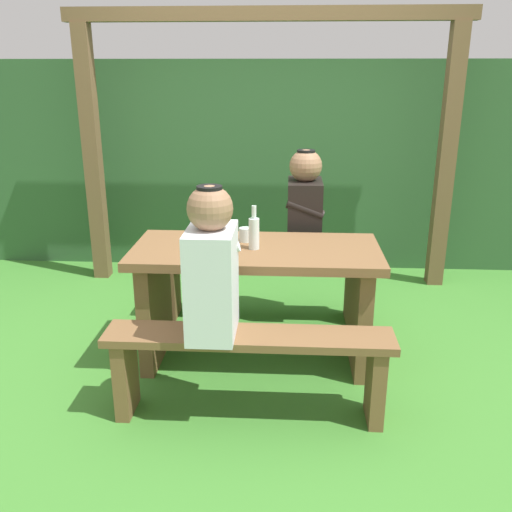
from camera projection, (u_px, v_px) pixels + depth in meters
ground_plane at (256, 358)px, 3.37m from camera, size 12.00×12.00×0.00m
hedge_backdrop at (270, 160)px, 5.09m from camera, size 6.40×0.89×1.73m
pergola_post_left at (93, 158)px, 4.40m from camera, size 0.12×0.12×1.98m
pergola_post_right at (446, 161)px, 4.24m from camera, size 0.12×0.12×1.98m
pergola_crossbeam at (267, 14)px, 3.98m from camera, size 2.98×0.10×0.10m
picnic_table at (256, 284)px, 3.22m from camera, size 1.40×0.64×0.70m
bench_near at (249, 358)px, 2.72m from camera, size 1.40×0.24×0.45m
bench_far at (261, 274)px, 3.82m from camera, size 1.40×0.24×0.45m
person_white_shirt at (212, 268)px, 2.58m from camera, size 0.25×0.35×0.72m
person_black_coat at (304, 209)px, 3.65m from camera, size 0.25×0.35×0.72m
drinking_glass at (245, 235)px, 3.25m from camera, size 0.07×0.07×0.08m
bottle_left at (216, 229)px, 3.14m from camera, size 0.07×0.07×0.23m
bottle_right at (254, 232)px, 3.09m from camera, size 0.06×0.06×0.25m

